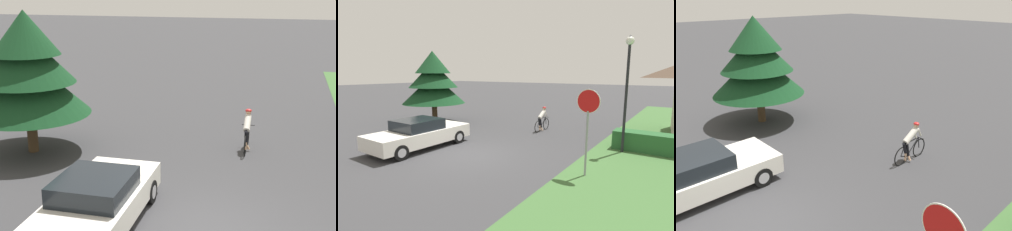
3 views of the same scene
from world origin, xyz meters
TOP-DOWN VIEW (x-y plane):
  - ground_plane at (0.00, 0.00)m, footprint 140.00×140.00m
  - sedan_left_lane at (-2.45, -0.46)m, footprint 1.91×4.54m
  - cyclist at (0.46, 5.78)m, footprint 0.44×1.74m
  - conifer_tall_near at (-6.59, 3.87)m, footprint 4.04×4.04m

SIDE VIEW (x-z plane):
  - ground_plane at x=0.00m, z-range 0.00..0.00m
  - sedan_left_lane at x=-2.45m, z-range -0.01..1.30m
  - cyclist at x=0.46m, z-range -0.02..1.39m
  - conifer_tall_near at x=-6.59m, z-range 0.43..5.17m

